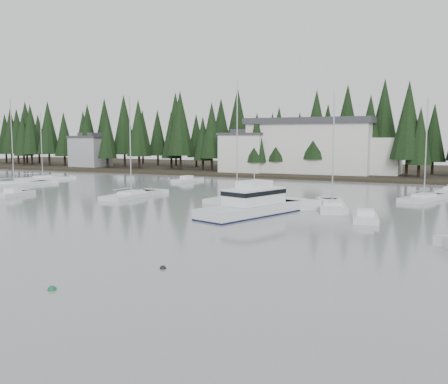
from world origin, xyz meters
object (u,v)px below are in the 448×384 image
object	(u,v)px
sailboat_1	(237,199)
runabout_3	(187,181)
cabin_cruiser_center	(251,207)
sailboat_2	(332,207)
house_far_west	(90,150)
runabout_0	(13,195)
sailboat_3	(424,200)
harbor_inn	(321,146)
sailboat_8	(14,186)
house_west	(245,152)
sailboat_6	(43,180)
runabout_1	(365,219)
sailboat_5	(131,197)

from	to	relation	value
sailboat_1	runabout_3	world-z (taller)	sailboat_1
cabin_cruiser_center	sailboat_2	bearing A→B (deg)	-17.65
house_far_west	runabout_0	xyz separation A→B (m)	(30.23, -50.85, -4.27)
sailboat_2	house_far_west	bearing A→B (deg)	41.53
sailboat_1	sailboat_3	world-z (taller)	sailboat_1
harbor_inn	sailboat_8	distance (m)	56.90
house_far_west	house_west	bearing A→B (deg)	-2.73
house_far_west	sailboat_6	size ratio (longest dim) A/B	0.68
sailboat_2	sailboat_3	bearing A→B (deg)	-52.59
house_west	sailboat_2	bearing A→B (deg)	-56.57
harbor_inn	cabin_cruiser_center	bearing A→B (deg)	-82.59
sailboat_2	runabout_3	xyz separation A→B (m)	(-30.00, 21.67, 0.07)
sailboat_2	harbor_inn	bearing A→B (deg)	-0.29
runabout_3	house_far_west	bearing A→B (deg)	68.14
harbor_inn	runabout_1	xyz separation A→B (m)	(17.54, -52.51, -5.64)
sailboat_6	runabout_3	size ratio (longest dim) A/B	1.99
sailboat_1	sailboat_8	bearing A→B (deg)	97.67
sailboat_2	sailboat_3	distance (m)	14.19
house_west	runabout_1	xyz separation A→B (m)	(32.59, -49.17, -4.52)
cabin_cruiser_center	runabout_3	world-z (taller)	cabin_cruiser_center
house_west	harbor_inn	bearing A→B (deg)	12.52
sailboat_2	runabout_0	bearing A→B (deg)	83.16
harbor_inn	sailboat_6	distance (m)	53.11
house_west	sailboat_1	bearing A→B (deg)	-68.38
runabout_0	house_west	bearing A→B (deg)	-18.81
house_far_west	runabout_0	distance (m)	59.31
harbor_inn	runabout_0	size ratio (longest dim) A/B	5.69
house_far_west	runabout_1	world-z (taller)	house_far_west
sailboat_3	sailboat_8	size ratio (longest dim) A/B	0.92
house_far_west	sailboat_6	xyz separation A→B (m)	(15.03, -30.64, -4.33)
cabin_cruiser_center	sailboat_2	xyz separation A→B (m)	(5.92, 8.24, -0.71)
cabin_cruiser_center	sailboat_8	world-z (taller)	sailboat_8
sailboat_3	runabout_1	world-z (taller)	sailboat_3
house_far_west	sailboat_2	bearing A→B (deg)	-32.38
harbor_inn	sailboat_1	size ratio (longest dim) A/B	1.98
sailboat_1	sailboat_6	size ratio (longest dim) A/B	1.19
sailboat_6	sailboat_8	xyz separation A→B (m)	(4.53, -10.46, -0.00)
cabin_cruiser_center	runabout_1	size ratio (longest dim) A/B	2.26
cabin_cruiser_center	runabout_0	world-z (taller)	cabin_cruiser_center
house_west	sailboat_6	distance (m)	39.60
sailboat_2	sailboat_6	size ratio (longest dim) A/B	1.03
house_west	sailboat_3	xyz separation A→B (m)	(36.42, -30.97, -4.58)
sailboat_2	runabout_3	distance (m)	37.01
house_far_west	sailboat_5	xyz separation A→B (m)	(44.73, -45.33, -4.34)
sailboat_5	runabout_0	xyz separation A→B (m)	(-14.50, -5.52, 0.07)
house_west	sailboat_8	size ratio (longest dim) A/B	0.69
sailboat_8	runabout_1	size ratio (longest dim) A/B	2.51
runabout_0	runabout_1	xyz separation A→B (m)	(44.36, -0.32, -0.00)
runabout_1	sailboat_2	bearing A→B (deg)	22.89
sailboat_5	runabout_0	size ratio (longest dim) A/B	2.53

